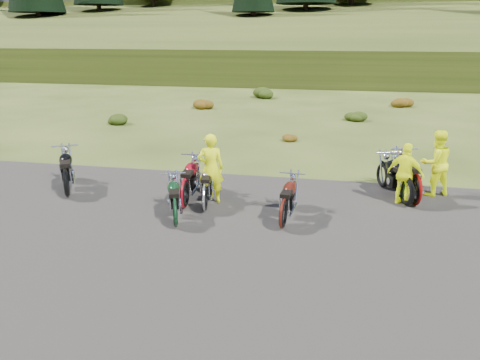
% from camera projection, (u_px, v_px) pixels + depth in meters
% --- Properties ---
extents(ground, '(300.00, 300.00, 0.00)m').
position_uv_depth(ground, '(265.00, 229.00, 10.93)').
color(ground, '#2F3D14').
rests_on(ground, ground).
extents(gravel_pad, '(20.00, 12.00, 0.04)m').
position_uv_depth(gravel_pad, '(250.00, 270.00, 9.06)').
color(gravel_pad, black).
rests_on(gravel_pad, ground).
extents(hill_slope, '(300.00, 45.97, 9.37)m').
position_uv_depth(hill_slope, '(324.00, 68.00, 57.62)').
color(hill_slope, '#2E3D14').
rests_on(hill_slope, ground).
extents(hill_plateau, '(300.00, 90.00, 9.17)m').
position_uv_depth(hill_plateau, '(331.00, 50.00, 113.64)').
color(hill_plateau, '#2E3D14').
rests_on(hill_plateau, ground).
extents(shrub_1, '(1.03, 1.03, 0.61)m').
position_uv_depth(shrub_1, '(116.00, 118.00, 23.10)').
color(shrub_1, '#1C330C').
rests_on(shrub_1, ground).
extents(shrub_2, '(1.30, 1.30, 0.77)m').
position_uv_depth(shrub_2, '(202.00, 103.00, 27.48)').
color(shrub_2, brown).
rests_on(shrub_2, ground).
extents(shrub_3, '(1.56, 1.56, 0.92)m').
position_uv_depth(shrub_3, '(264.00, 91.00, 31.86)').
color(shrub_3, '#1C330C').
rests_on(shrub_3, ground).
extents(shrub_4, '(0.77, 0.77, 0.45)m').
position_uv_depth(shrub_4, '(288.00, 136.00, 19.53)').
color(shrub_4, brown).
rests_on(shrub_4, ground).
extents(shrub_5, '(1.03, 1.03, 0.61)m').
position_uv_depth(shrub_5, '(355.00, 115.00, 23.91)').
color(shrub_5, '#1C330C').
rests_on(shrub_5, ground).
extents(shrub_6, '(1.30, 1.30, 0.77)m').
position_uv_depth(shrub_6, '(401.00, 100.00, 28.29)').
color(shrub_6, brown).
rests_on(shrub_6, ground).
extents(motorcycle_0, '(1.79, 2.38, 1.20)m').
position_uv_depth(motorcycle_0, '(68.00, 198.00, 12.95)').
color(motorcycle_0, black).
rests_on(motorcycle_0, ground).
extents(motorcycle_1, '(0.92, 2.24, 1.15)m').
position_uv_depth(motorcycle_1, '(185.00, 208.00, 12.18)').
color(motorcycle_1, maroon).
rests_on(motorcycle_1, ground).
extents(motorcycle_2, '(1.29, 2.05, 1.02)m').
position_uv_depth(motorcycle_2, '(176.00, 227.00, 11.01)').
color(motorcycle_2, black).
rests_on(motorcycle_2, ground).
extents(motorcycle_3, '(1.02, 2.10, 1.05)m').
position_uv_depth(motorcycle_3, '(205.00, 212.00, 11.96)').
color(motorcycle_3, '#B8B8BD').
rests_on(motorcycle_3, ground).
extents(motorcycle_4, '(0.83, 2.04, 1.05)m').
position_uv_depth(motorcycle_4, '(283.00, 229.00, 10.91)').
color(motorcycle_4, '#48140C').
rests_on(motorcycle_4, ground).
extents(motorcycle_5, '(1.42, 2.34, 1.16)m').
position_uv_depth(motorcycle_5, '(405.00, 206.00, 12.33)').
color(motorcycle_5, black).
rests_on(motorcycle_5, ground).
extents(motorcycle_6, '(1.13, 2.44, 1.23)m').
position_uv_depth(motorcycle_6, '(414.00, 205.00, 12.39)').
color(motorcycle_6, maroon).
rests_on(motorcycle_6, ground).
extents(motorcycle_7, '(0.77, 2.03, 1.05)m').
position_uv_depth(motorcycle_7, '(401.00, 201.00, 12.72)').
color(motorcycle_7, black).
rests_on(motorcycle_7, ground).
extents(person_middle, '(0.77, 0.59, 1.86)m').
position_uv_depth(person_middle, '(211.00, 169.00, 12.32)').
color(person_middle, '#F0FF0D').
rests_on(person_middle, ground).
extents(person_right_a, '(1.09, 0.98, 1.83)m').
position_uv_depth(person_right_a, '(435.00, 164.00, 12.86)').
color(person_right_a, '#F0FF0D').
rests_on(person_right_a, ground).
extents(person_right_b, '(1.04, 0.81, 1.64)m').
position_uv_depth(person_right_b, '(405.00, 175.00, 12.20)').
color(person_right_b, '#F0FF0D').
rests_on(person_right_b, ground).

